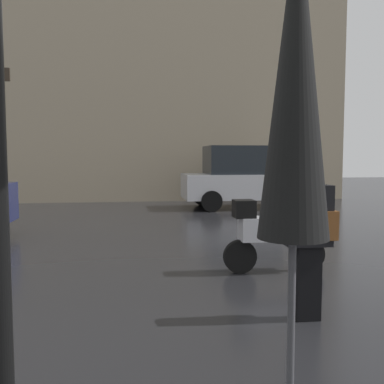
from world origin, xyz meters
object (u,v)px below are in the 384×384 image
Objects in this scene: parked_car_left at (246,177)px; pedestrian_with_bag at (310,232)px; folded_patio_umbrella_near at (295,105)px; parked_scooter at (272,232)px.

pedestrian_with_bag is at bearing 92.14° from parked_car_left.
parked_scooter is at bearing 72.98° from folded_patio_umbrella_near.
folded_patio_umbrella_near is 2.50m from pedestrian_with_bag.
parked_scooter is (0.20, 1.75, -0.31)m from pedestrian_with_bag.
pedestrian_with_bag is (0.98, 2.09, -0.95)m from folded_patio_umbrella_near.
folded_patio_umbrella_near reaches higher than pedestrian_with_bag.
pedestrian_with_bag is 1.78m from parked_scooter.
pedestrian_with_bag is 1.06× the size of parked_scooter.
pedestrian_with_bag is 0.37× the size of parked_car_left.
folded_patio_umbrella_near is at bearing -82.79° from pedestrian_with_bag.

